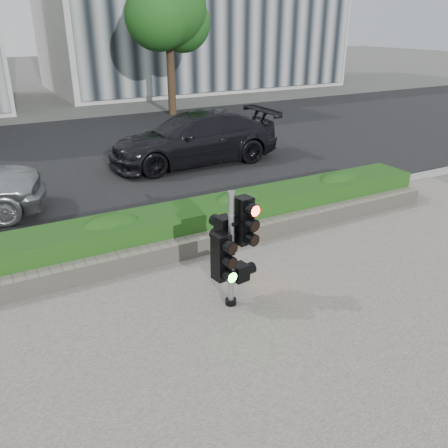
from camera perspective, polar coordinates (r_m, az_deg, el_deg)
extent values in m
plane|color=#51514C|center=(7.48, 1.78, -9.84)|extent=(120.00, 120.00, 0.00)
cube|color=#9E9389|center=(5.93, 15.01, -21.07)|extent=(16.00, 11.00, 0.03)
cube|color=black|center=(16.22, -16.58, 7.80)|extent=(60.00, 13.00, 0.02)
cube|color=gray|center=(9.96, -7.44, -0.75)|extent=(60.00, 0.25, 0.12)
cube|color=gray|center=(8.85, -4.45, -2.82)|extent=(12.00, 0.32, 0.34)
cube|color=#307624|center=(9.32, -6.16, -0.33)|extent=(12.00, 1.00, 0.68)
cylinder|color=black|center=(22.73, -6.39, 17.39)|extent=(0.36, 0.36, 3.58)
sphere|color=#134313|center=(22.62, -6.74, 24.50)|extent=(3.33, 3.33, 3.33)
sphere|color=#134313|center=(23.22, -5.09, 22.94)|extent=(2.56, 2.56, 2.56)
sphere|color=#134313|center=(22.02, -7.95, 23.48)|extent=(2.82, 2.82, 2.82)
cylinder|color=black|center=(7.45, 0.82, -9.30)|extent=(0.18, 0.18, 0.09)
cylinder|color=gray|center=(7.02, 0.86, -3.38)|extent=(0.09, 0.09, 1.81)
cylinder|color=gray|center=(6.65, 0.91, 3.77)|extent=(0.11, 0.11, 0.04)
cube|color=#FF1107|center=(6.92, 2.34, 0.44)|extent=(0.26, 0.26, 0.72)
cube|color=#14E51E|center=(6.89, -0.33, -3.95)|extent=(0.26, 0.26, 0.72)
cube|color=black|center=(7.07, 0.02, -0.97)|extent=(0.26, 0.26, 0.49)
cube|color=orange|center=(7.34, 1.91, -5.81)|extent=(0.26, 0.26, 0.26)
imported|color=black|center=(14.66, -3.63, 10.25)|extent=(5.26, 2.14, 1.53)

